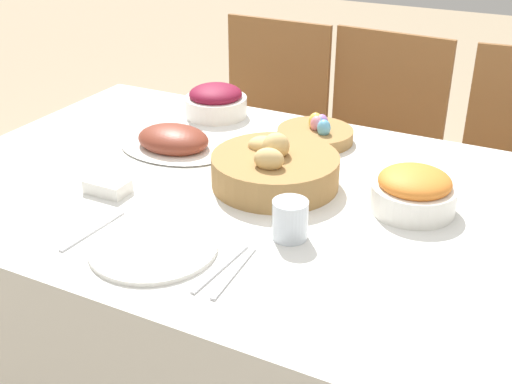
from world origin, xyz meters
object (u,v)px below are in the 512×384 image
at_px(bread_basket, 275,168).
at_px(egg_basket, 316,133).
at_px(fork, 93,231).
at_px(ham_platter, 173,141).
at_px(chair_far_center, 371,156).
at_px(knife, 220,268).
at_px(chair_far_left, 262,135).
at_px(dinner_plate, 154,248).
at_px(carrot_bowl, 414,191).
at_px(beet_salad_bowl, 216,101).
at_px(spoon, 234,272).
at_px(drinking_cup, 290,220).
at_px(butter_dish, 108,186).

bearing_deg(bread_basket, egg_basket, 92.80).
bearing_deg(fork, ham_platter, 105.18).
height_order(bread_basket, fork, bread_basket).
distance_m(chair_far_center, knife, 1.17).
bearing_deg(ham_platter, chair_far_left, 96.68).
distance_m(chair_far_center, dinner_plate, 1.17).
bearing_deg(carrot_bowl, beet_salad_bowl, 155.04).
xyz_separation_m(chair_far_center, carrot_bowl, (0.31, -0.75, 0.28)).
bearing_deg(spoon, knife, 176.30).
height_order(knife, drinking_cup, drinking_cup).
height_order(dinner_plate, knife, dinner_plate).
bearing_deg(drinking_cup, spoon, -103.05).
height_order(chair_far_center, fork, chair_far_center).
relative_size(drinking_cup, butter_dish, 0.83).
xyz_separation_m(fork, drinking_cup, (0.38, 0.17, 0.04)).
relative_size(fork, spoon, 1.00).
bearing_deg(chair_far_center, ham_platter, -111.48).
relative_size(bread_basket, drinking_cup, 3.65).
bearing_deg(chair_far_left, bread_basket, -60.01).
bearing_deg(chair_far_center, carrot_bowl, -62.36).
height_order(egg_basket, carrot_bowl, carrot_bowl).
relative_size(chair_far_left, bread_basket, 2.96).
bearing_deg(knife, chair_far_left, 116.46).
distance_m(knife, drinking_cup, 0.19).
xyz_separation_m(carrot_bowl, spoon, (-0.23, -0.40, -0.04)).
height_order(knife, butter_dish, butter_dish).
bearing_deg(ham_platter, bread_basket, -11.53).
bearing_deg(chair_far_left, fork, -79.84).
xyz_separation_m(bread_basket, knife, (0.06, -0.37, -0.04)).
height_order(fork, butter_dish, butter_dish).
height_order(beet_salad_bowl, knife, beet_salad_bowl).
relative_size(chair_far_center, chair_far_left, 1.00).
bearing_deg(egg_basket, dinner_plate, -96.45).
xyz_separation_m(chair_far_center, egg_basket, (-0.03, -0.48, 0.25)).
bearing_deg(carrot_bowl, ham_platter, 176.28).
bearing_deg(drinking_cup, carrot_bowl, 49.99).
bearing_deg(egg_basket, beet_salad_bowl, 171.81).
bearing_deg(carrot_bowl, drinking_cup, -130.01).
bearing_deg(bread_basket, beet_salad_bowl, 136.35).
relative_size(bread_basket, carrot_bowl, 1.61).
xyz_separation_m(bread_basket, dinner_plate, (-0.09, -0.37, -0.04)).
bearing_deg(fork, butter_dish, 122.21).
distance_m(egg_basket, dinner_plate, 0.68).
xyz_separation_m(dinner_plate, knife, (0.15, 0.00, -0.00)).
distance_m(beet_salad_bowl, spoon, 0.85).
relative_size(egg_basket, carrot_bowl, 1.11).
height_order(chair_far_center, butter_dish, chair_far_center).
bearing_deg(chair_far_center, knife, -82.65).
distance_m(bread_basket, egg_basket, 0.30).
bearing_deg(ham_platter, chair_far_center, 63.71).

